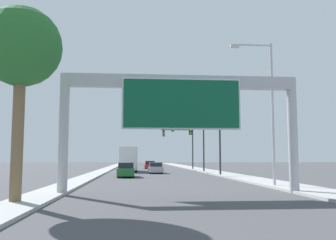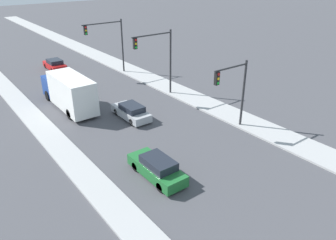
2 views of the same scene
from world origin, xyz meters
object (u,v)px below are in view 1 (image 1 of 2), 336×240
object	(u,v)px
truck_box_primary	(129,159)
traffic_light_far_intersection	(183,141)
car_near_right	(150,165)
car_mid_center	(126,170)
traffic_light_mid_block	(193,138)
sign_gantry	(181,104)
traffic_light_near_intersection	(210,140)
street_lamp_right	(268,102)
palm_tree_foreground	(21,49)
car_near_left	(156,168)

from	to	relation	value
truck_box_primary	traffic_light_far_intersection	size ratio (longest dim) A/B	1.29
car_near_right	truck_box_primary	distance (m)	14.40
car_mid_center	traffic_light_far_intersection	bearing A→B (deg)	68.42
car_near_right	car_mid_center	bearing A→B (deg)	-96.99
truck_box_primary	traffic_light_mid_block	size ratio (longest dim) A/B	1.27
sign_gantry	truck_box_primary	world-z (taller)	sign_gantry
car_mid_center	traffic_light_far_intersection	xyz separation A→B (m)	(8.63, 21.81, 3.93)
car_near_right	traffic_light_near_intersection	bearing A→B (deg)	-78.20
traffic_light_near_intersection	street_lamp_right	xyz separation A→B (m)	(0.92, -15.88, 1.90)
palm_tree_foreground	car_near_left	bearing A→B (deg)	76.25
traffic_light_far_intersection	palm_tree_foreground	bearing A→B (deg)	-106.16
car_near_left	sign_gantry	bearing A→B (deg)	-90.00
traffic_light_mid_block	traffic_light_far_intersection	world-z (taller)	traffic_light_mid_block
car_mid_center	traffic_light_far_intersection	world-z (taller)	traffic_light_far_intersection
car_near_left	truck_box_primary	xyz separation A→B (m)	(-3.50, 5.68, 1.08)
car_near_right	street_lamp_right	size ratio (longest dim) A/B	0.42
palm_tree_foreground	street_lamp_right	size ratio (longest dim) A/B	0.87
car_near_right	traffic_light_far_intersection	bearing A→B (deg)	-52.79
truck_box_primary	palm_tree_foreground	bearing A→B (deg)	-96.39
car_near_right	traffic_light_far_intersection	xyz separation A→B (m)	(5.13, -6.75, 3.97)
sign_gantry	car_mid_center	size ratio (longest dim) A/B	2.89
sign_gantry	car_near_left	xyz separation A→B (m)	(0.00, 27.25, -4.35)
car_near_right	street_lamp_right	bearing A→B (deg)	-81.32
street_lamp_right	traffic_light_mid_block	bearing A→B (deg)	92.59
traffic_light_far_intersection	palm_tree_foreground	distance (m)	45.90
truck_box_primary	traffic_light_far_intersection	bearing A→B (deg)	39.75
traffic_light_near_intersection	street_lamp_right	distance (m)	16.02
car_near_left	traffic_light_mid_block	size ratio (longest dim) A/B	0.64
traffic_light_mid_block	traffic_light_near_intersection	bearing A→B (deg)	-88.55
traffic_light_far_intersection	street_lamp_right	world-z (taller)	street_lamp_right
traffic_light_mid_block	street_lamp_right	bearing A→B (deg)	-87.41
car_near_left	truck_box_primary	bearing A→B (deg)	121.63
car_near_right	traffic_light_mid_block	size ratio (longest dim) A/B	0.61
sign_gantry	traffic_light_near_intersection	distance (m)	20.89
car_near_left	traffic_light_near_intersection	distance (m)	9.65
sign_gantry	truck_box_primary	xyz separation A→B (m)	(-3.50, 32.93, -3.27)
sign_gantry	traffic_light_mid_block	world-z (taller)	traffic_light_mid_block
sign_gantry	traffic_light_far_intersection	xyz separation A→B (m)	(5.13, 40.10, -0.38)
traffic_light_far_intersection	street_lamp_right	xyz separation A→B (m)	(1.38, -35.88, 1.21)
traffic_light_far_intersection	street_lamp_right	size ratio (longest dim) A/B	0.68
car_mid_center	traffic_light_near_intersection	bearing A→B (deg)	11.26
sign_gantry	traffic_light_mid_block	xyz separation A→B (m)	(5.34, 30.10, -0.35)
car_near_left	traffic_light_near_intersection	bearing A→B (deg)	-51.96
traffic_light_near_intersection	car_near_left	bearing A→B (deg)	128.04
truck_box_primary	palm_tree_foreground	distance (m)	37.44
car_mid_center	traffic_light_mid_block	world-z (taller)	traffic_light_mid_block
palm_tree_foreground	street_lamp_right	distance (m)	16.35
car_mid_center	palm_tree_foreground	size ratio (longest dim) A/B	0.53
traffic_light_near_intersection	palm_tree_foreground	bearing A→B (deg)	-118.81
sign_gantry	truck_box_primary	distance (m)	33.28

